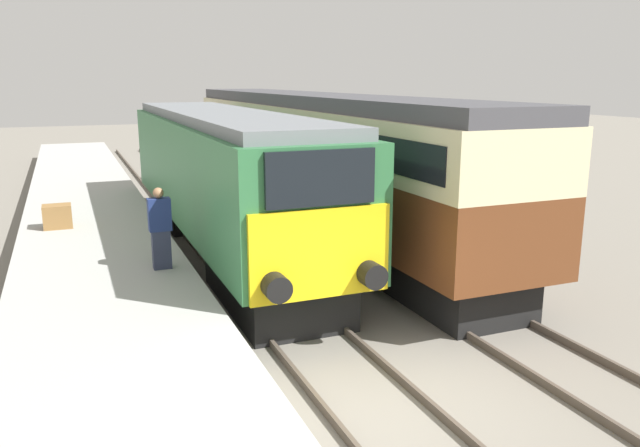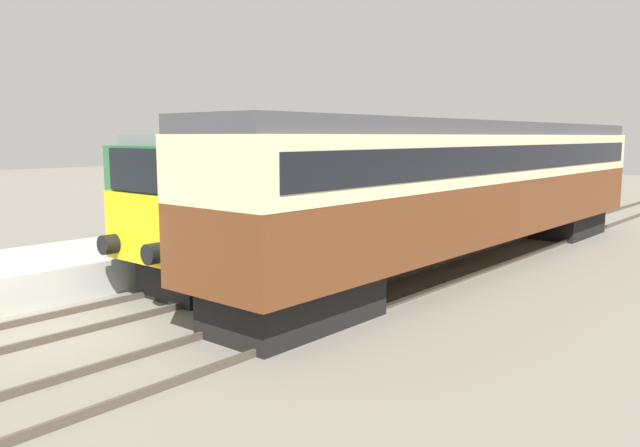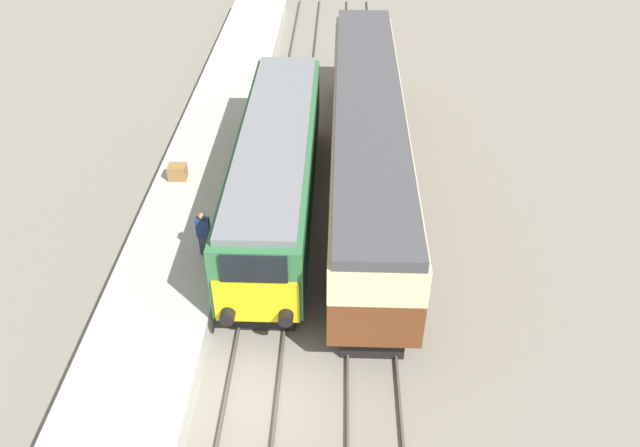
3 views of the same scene
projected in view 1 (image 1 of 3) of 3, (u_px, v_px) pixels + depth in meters
The scene contains 8 objects.
ground_plane at pixel (378, 412), 8.79m from camera, with size 120.00×120.00×0.00m, color slate.
platform_left at pixel (97, 260), 14.69m from camera, with size 3.50×50.00×0.83m.
rails_near_track at pixel (270, 296), 13.28m from camera, with size 1.51×60.00×0.14m.
rails_far_track at pixel (409, 277), 14.53m from camera, with size 1.50×60.00×0.14m.
locomotive at pixel (223, 176), 16.29m from camera, with size 2.70×13.88×3.77m.
passenger_carriage at pixel (314, 147), 19.34m from camera, with size 2.75×19.41×4.14m.
person_on_platform at pixel (160, 229), 12.49m from camera, with size 0.44×0.26×1.66m.
luggage_crate at pixel (57, 216), 16.04m from camera, with size 0.70×0.56×0.60m.
Camera 1 is at (-3.77, -7.05, 4.59)m, focal length 35.00 mm.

